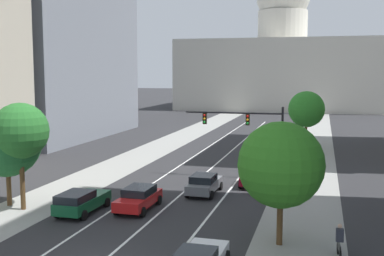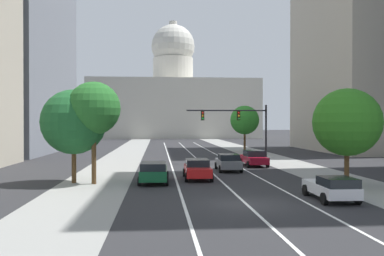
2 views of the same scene
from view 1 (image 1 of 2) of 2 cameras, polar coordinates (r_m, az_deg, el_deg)
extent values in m
plane|color=#2B2B2D|center=(61.54, 5.35, -2.00)|extent=(400.00, 400.00, 0.00)
cube|color=gray|center=(58.91, -4.11, -2.36)|extent=(4.95, 130.00, 0.01)
cube|color=gray|center=(55.79, 13.62, -3.03)|extent=(4.95, 130.00, 0.01)
cube|color=white|center=(47.81, -1.50, -4.42)|extent=(0.16, 90.00, 0.01)
cube|color=white|center=(47.01, 2.31, -4.61)|extent=(0.16, 90.00, 0.01)
cube|color=white|center=(46.43, 6.24, -4.79)|extent=(0.16, 90.00, 0.01)
cube|color=beige|center=(124.94, 10.32, 6.06)|extent=(47.74, 29.08, 16.59)
cylinder|color=beige|center=(125.44, 10.43, 11.52)|extent=(12.02, 12.02, 7.30)
cylinder|color=black|center=(24.69, -0.17, -14.28)|extent=(0.23, 0.64, 0.64)
cube|color=red|center=(33.15, -6.23, -8.26)|extent=(1.89, 4.53, 0.66)
cube|color=black|center=(33.16, -6.12, -7.20)|extent=(1.71, 2.36, 0.51)
cylinder|color=black|center=(34.94, -6.67, -8.06)|extent=(0.23, 0.64, 0.64)
cylinder|color=black|center=(34.30, -3.83, -8.30)|extent=(0.23, 0.64, 0.64)
cylinder|color=black|center=(32.23, -8.77, -9.34)|extent=(0.23, 0.64, 0.64)
cylinder|color=black|center=(31.54, -5.71, -9.65)|extent=(0.23, 0.64, 0.64)
cube|color=maroon|center=(40.34, 7.27, -5.61)|extent=(1.92, 4.79, 0.65)
cube|color=black|center=(40.18, 7.28, -4.76)|extent=(1.74, 2.28, 0.58)
cylinder|color=black|center=(42.10, 6.27, -5.54)|extent=(0.23, 0.64, 0.64)
cylinder|color=black|center=(41.89, 8.82, -5.64)|extent=(0.23, 0.64, 0.64)
cylinder|color=black|center=(38.97, 5.59, -6.51)|extent=(0.23, 0.64, 0.64)
cylinder|color=black|center=(38.74, 8.35, -6.63)|extent=(0.23, 0.64, 0.64)
cube|color=#14512D|center=(33.09, -12.51, -8.38)|extent=(1.96, 4.68, 0.70)
cube|color=black|center=(32.14, -13.35, -7.74)|extent=(1.76, 2.56, 0.50)
cylinder|color=black|center=(34.94, -12.57, -8.17)|extent=(0.24, 0.65, 0.64)
cylinder|color=black|center=(34.11, -9.83, -8.47)|extent=(0.24, 0.65, 0.64)
cylinder|color=black|center=(32.32, -15.31, -9.46)|extent=(0.24, 0.65, 0.64)
cylinder|color=black|center=(31.42, -12.40, -9.84)|extent=(0.24, 0.65, 0.64)
cube|color=slate|center=(37.09, 1.44, -6.63)|extent=(1.91, 4.44, 0.66)
cube|color=black|center=(36.68, 1.32, -5.83)|extent=(1.71, 2.16, 0.52)
cylinder|color=black|center=(38.80, 0.71, -6.54)|extent=(0.24, 0.65, 0.64)
cylinder|color=black|center=(38.37, 3.32, -6.70)|extent=(0.24, 0.65, 0.64)
cylinder|color=black|center=(36.01, -0.57, -7.57)|extent=(0.24, 0.65, 0.64)
cylinder|color=black|center=(35.55, 2.23, -7.76)|extent=(0.24, 0.65, 0.64)
cylinder|color=black|center=(42.35, 10.38, -1.74)|extent=(0.20, 0.20, 6.16)
cylinder|color=black|center=(42.60, 4.79, 1.75)|extent=(8.42, 0.14, 0.14)
cube|color=black|center=(42.44, 6.46, 0.97)|extent=(0.32, 0.28, 0.96)
sphere|color=red|center=(42.27, 6.44, 1.36)|extent=(0.20, 0.20, 0.20)
sphere|color=orange|center=(42.30, 6.43, 0.95)|extent=(0.20, 0.20, 0.20)
sphere|color=green|center=(42.33, 6.43, 0.55)|extent=(0.20, 0.20, 0.20)
cube|color=black|center=(43.15, 1.48, 1.10)|extent=(0.32, 0.28, 0.96)
sphere|color=red|center=(42.98, 1.44, 1.48)|extent=(0.20, 0.20, 0.20)
sphere|color=orange|center=(43.01, 1.44, 1.08)|extent=(0.20, 0.20, 0.20)
sphere|color=green|center=(43.04, 1.43, 0.68)|extent=(0.20, 0.20, 0.20)
cylinder|color=black|center=(25.41, 16.78, -13.93)|extent=(0.10, 0.66, 0.66)
cylinder|color=black|center=(26.38, 16.52, -13.15)|extent=(0.10, 0.66, 0.66)
cube|color=black|center=(25.82, 16.66, -13.07)|extent=(0.14, 1.00, 0.36)
cube|color=#262833|center=(25.57, 16.72, -11.78)|extent=(0.38, 0.31, 0.64)
sphere|color=tan|center=(25.51, 16.74, -10.81)|extent=(0.22, 0.22, 0.22)
cylinder|color=#51381E|center=(59.84, 13.03, -0.83)|extent=(0.32, 0.32, 3.22)
sphere|color=#2E8529|center=(59.53, 13.10, 2.14)|extent=(4.26, 4.26, 4.26)
cylinder|color=#51381E|center=(26.74, 10.12, -10.40)|extent=(0.32, 0.32, 2.71)
sphere|color=#2F771F|center=(26.04, 10.25, -4.20)|extent=(4.53, 4.53, 4.53)
cylinder|color=#51381E|center=(35.96, -20.42, -6.31)|extent=(0.32, 0.32, 2.72)
sphere|color=#1F5C2C|center=(35.44, -20.61, -1.63)|extent=(4.58, 4.58, 4.58)
cylinder|color=#51381E|center=(34.51, -19.03, -5.72)|extent=(0.32, 0.32, 3.97)
sphere|color=#266928|center=(33.99, -19.24, -0.31)|extent=(3.70, 3.70, 3.70)
camera|label=2|loc=(15.41, -78.20, -17.24)|focal=38.96mm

